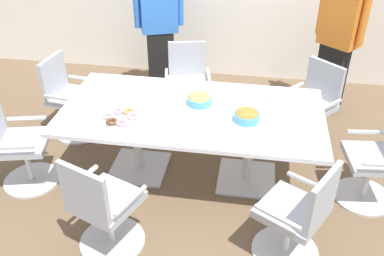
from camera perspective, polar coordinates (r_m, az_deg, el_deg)
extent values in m
cube|color=brown|center=(4.35, 0.00, -6.15)|extent=(10.00, 10.00, 0.01)
cube|color=silver|center=(3.92, 0.00, 2.21)|extent=(2.40, 1.20, 0.04)
cube|color=silver|center=(4.44, -7.06, -5.21)|extent=(0.56, 0.56, 0.02)
cylinder|color=silver|center=(4.23, -7.38, -1.40)|extent=(0.09, 0.09, 0.69)
cube|color=silver|center=(4.30, 7.30, -6.67)|extent=(0.56, 0.56, 0.02)
cylinder|color=silver|center=(4.08, 7.65, -2.81)|extent=(0.09, 0.09, 0.69)
cylinder|color=silver|center=(4.37, 21.83, -8.50)|extent=(0.60, 0.60, 0.02)
cylinder|color=silver|center=(4.24, 22.42, -6.31)|extent=(0.05, 0.05, 0.41)
cube|color=#ADB2BC|center=(4.10, 23.10, -3.77)|extent=(0.51, 0.51, 0.06)
cube|color=silver|center=(4.23, 22.49, -0.49)|extent=(0.37, 0.07, 0.02)
cylinder|color=silver|center=(4.95, 14.61, -1.66)|extent=(0.76, 0.76, 0.02)
cylinder|color=silver|center=(4.83, 14.96, 0.44)|extent=(0.05, 0.05, 0.41)
cube|color=#ADB2BC|center=(4.72, 15.36, 2.83)|extent=(0.65, 0.65, 0.06)
cube|color=#ADB2BC|center=(4.76, 17.34, 6.09)|extent=(0.35, 0.32, 0.42)
cube|color=silver|center=(4.54, 17.98, 2.89)|extent=(0.27, 0.29, 0.02)
cube|color=silver|center=(4.78, 13.28, 5.24)|extent=(0.27, 0.29, 0.02)
cylinder|color=silver|center=(5.20, -0.56, 1.40)|extent=(0.63, 0.63, 0.02)
cylinder|color=silver|center=(5.09, -0.58, 3.46)|extent=(0.05, 0.05, 0.41)
cube|color=#ADB2BC|center=(4.98, -0.59, 5.80)|extent=(0.54, 0.54, 0.06)
cube|color=#ADB2BC|center=(5.07, -0.67, 9.29)|extent=(0.44, 0.12, 0.42)
cube|color=silver|center=(4.94, 2.26, 7.07)|extent=(0.10, 0.37, 0.02)
cube|color=silver|center=(4.93, -3.47, 6.98)|extent=(0.10, 0.37, 0.02)
cylinder|color=silver|center=(5.12, -14.84, -0.42)|extent=(0.61, 0.61, 0.02)
cylinder|color=silver|center=(5.01, -15.19, 1.63)|extent=(0.05, 0.05, 0.41)
cube|color=#ADB2BC|center=(4.90, -15.58, 3.96)|extent=(0.52, 0.52, 0.06)
cube|color=#ADB2BC|center=(4.90, -18.10, 6.72)|extent=(0.10, 0.44, 0.42)
cube|color=silver|center=(5.02, -14.37, 6.47)|extent=(0.37, 0.08, 0.02)
cube|color=silver|center=(4.66, -17.30, 3.83)|extent=(0.37, 0.08, 0.02)
cylinder|color=silver|center=(4.53, -20.60, -6.51)|extent=(0.65, 0.65, 0.02)
cylinder|color=silver|center=(4.41, -21.14, -4.35)|extent=(0.05, 0.05, 0.41)
cube|color=#ADB2BC|center=(4.28, -21.75, -1.85)|extent=(0.55, 0.55, 0.06)
cube|color=silver|center=(4.41, -21.30, 1.24)|extent=(0.36, 0.12, 0.02)
cube|color=silver|center=(4.02, -22.94, -2.44)|extent=(0.36, 0.12, 0.02)
cylinder|color=silver|center=(3.74, -10.58, -14.62)|extent=(0.70, 0.70, 0.02)
cylinder|color=silver|center=(3.58, -10.94, -12.30)|extent=(0.05, 0.05, 0.41)
cube|color=#ADB2BC|center=(3.42, -11.35, -9.55)|extent=(0.60, 0.60, 0.06)
cube|color=#ADB2BC|center=(3.16, -14.31, -8.45)|extent=(0.42, 0.20, 0.42)
cube|color=silver|center=(3.48, -14.62, -6.56)|extent=(0.16, 0.35, 0.02)
cube|color=silver|center=(3.22, -8.23, -9.59)|extent=(0.16, 0.35, 0.02)
cylinder|color=silver|center=(3.68, 12.31, -15.78)|extent=(0.74, 0.74, 0.02)
cylinder|color=silver|center=(3.53, 12.73, -13.47)|extent=(0.05, 0.05, 0.41)
cube|color=#ADB2BC|center=(3.37, 13.22, -10.72)|extent=(0.63, 0.63, 0.06)
cube|color=#ADB2BC|center=(3.15, 17.15, -9.07)|extent=(0.25, 0.40, 0.42)
cube|color=silver|center=(3.12, 11.34, -11.63)|extent=(0.33, 0.21, 0.02)
cube|color=silver|center=(3.46, 15.38, -7.01)|extent=(0.33, 0.21, 0.02)
cube|color=black|center=(5.62, -4.16, 8.68)|extent=(0.37, 0.30, 0.86)
cube|color=blue|center=(5.35, -4.50, 16.23)|extent=(0.49, 0.36, 0.68)
cylinder|color=blue|center=(5.38, -1.59, 16.78)|extent=(0.10, 0.10, 0.61)
cylinder|color=blue|center=(5.32, -7.47, 16.35)|extent=(0.10, 0.10, 0.61)
cube|color=black|center=(5.50, 18.02, 6.42)|extent=(0.37, 0.36, 0.85)
cube|color=orange|center=(5.22, 19.47, 13.87)|extent=(0.48, 0.45, 0.67)
cylinder|color=orange|center=(5.10, 22.10, 13.30)|extent=(0.11, 0.11, 0.60)
cylinder|color=orange|center=(5.34, 17.08, 15.07)|extent=(0.11, 0.11, 0.60)
cylinder|color=#4C9EC6|center=(3.99, 1.01, 3.71)|extent=(0.24, 0.24, 0.07)
ellipsoid|color=tan|center=(3.98, 1.02, 4.15)|extent=(0.21, 0.21, 0.06)
cylinder|color=#4C9EC6|center=(3.76, 7.36, 1.49)|extent=(0.23, 0.23, 0.08)
ellipsoid|color=#AD702D|center=(3.75, 7.40, 1.98)|extent=(0.20, 0.20, 0.07)
cylinder|color=white|center=(3.82, -9.52, 1.26)|extent=(0.31, 0.31, 0.01)
torus|color=pink|center=(3.80, -7.94, 1.56)|extent=(0.11, 0.11, 0.03)
torus|color=tan|center=(3.88, -8.51, 2.24)|extent=(0.11, 0.11, 0.03)
torus|color=pink|center=(3.90, -9.89, 2.31)|extent=(0.11, 0.11, 0.03)
torus|color=pink|center=(3.84, -11.11, 1.60)|extent=(0.11, 0.11, 0.03)
torus|color=brown|center=(3.75, -10.70, 0.85)|extent=(0.11, 0.11, 0.03)
torus|color=pink|center=(3.72, -9.36, 0.70)|extent=(0.11, 0.11, 0.03)
cylinder|color=white|center=(4.11, 11.44, 3.38)|extent=(0.21, 0.21, 0.01)
cylinder|color=silver|center=(4.10, 11.45, 3.45)|extent=(0.21, 0.21, 0.01)
cylinder|color=white|center=(4.10, 11.46, 3.52)|extent=(0.21, 0.21, 0.01)
cylinder|color=silver|center=(4.10, 11.47, 3.60)|extent=(0.21, 0.21, 0.01)
cylinder|color=white|center=(4.10, 11.48, 3.67)|extent=(0.21, 0.21, 0.01)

